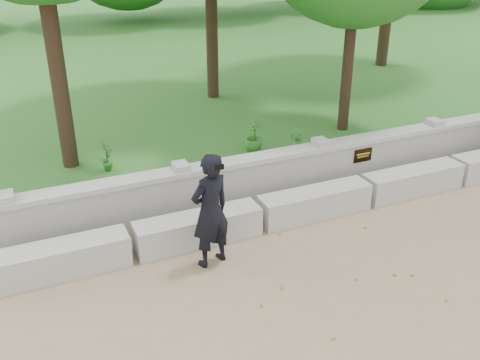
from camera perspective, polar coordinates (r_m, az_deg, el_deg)
name	(u,v)px	position (r m, az deg, el deg)	size (l,w,h in m)	color
ground	(446,261)	(8.15, 21.08, -8.03)	(80.00, 80.00, 0.00)	#8E7657
lawn	(160,55)	(19.73, -8.51, 13.02)	(40.00, 22.00, 0.25)	#336E25
concrete_bench	(366,191)	(9.25, 13.27, -1.20)	(11.90, 0.45, 0.45)	#AFACA5
parapet_wall	(343,163)	(9.65, 10.96, 1.76)	(12.50, 0.35, 0.90)	#A4A29B
man_main	(210,211)	(7.16, -3.19, -3.29)	(0.69, 0.63, 1.65)	black
shrub_a	(107,156)	(9.88, -14.04, 2.52)	(0.31, 0.21, 0.58)	#316F25
shrub_b	(298,144)	(10.19, 6.21, 3.80)	(0.31, 0.25, 0.56)	#316F25
shrub_d	(254,136)	(10.45, 1.49, 4.74)	(0.36, 0.32, 0.64)	#316F25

